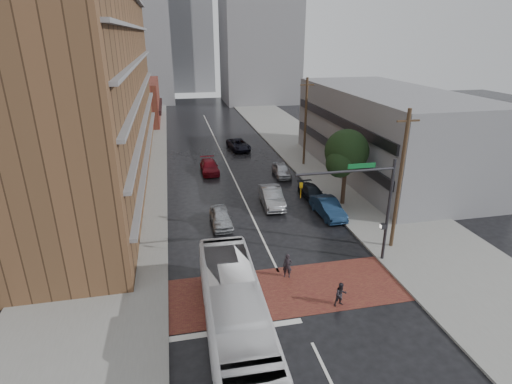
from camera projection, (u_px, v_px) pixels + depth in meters
ground at (289, 295)px, 23.55m from camera, size 160.00×160.00×0.00m
crosswalk at (287, 290)px, 24.00m from camera, size 14.00×5.00×0.02m
sidewalk_west at (125, 173)px, 44.05m from camera, size 9.00×90.00×0.15m
sidewalk_east at (322, 160)px, 48.48m from camera, size 9.00×90.00×0.15m
apartment_block at (79, 38)px, 37.54m from camera, size 10.00×44.00×28.00m
storefront_west at (135, 102)px, 69.08m from camera, size 8.00×16.00×7.00m
building_east at (385, 132)px, 43.27m from camera, size 11.00×26.00×9.00m
distant_tower_west at (127, 26)px, 85.93m from camera, size 18.00×16.00×32.00m
distant_tower_east at (260, 16)px, 85.13m from camera, size 16.00×14.00×36.00m
distant_tower_center at (189, 44)px, 105.56m from camera, size 12.00×10.00×24.00m
street_tree at (346, 154)px, 34.40m from camera, size 4.20×4.10×6.90m
signal_mast at (369, 198)px, 25.21m from camera, size 6.50×0.30×7.20m
utility_pole_near at (400, 180)px, 26.99m from camera, size 1.60×0.26×10.00m
utility_pole_far at (305, 122)px, 45.19m from camera, size 1.60×0.26×10.00m
transit_bus at (235, 315)px, 19.40m from camera, size 2.98×11.75×3.26m
pedestrian_a at (287, 266)px, 25.05m from camera, size 0.69×0.57×1.61m
pedestrian_b at (341, 295)px, 22.41m from camera, size 0.77×0.63×1.47m
car_travel_a at (221, 217)px, 31.94m from camera, size 1.65×4.09×1.39m
car_travel_b at (272, 197)px, 35.67m from camera, size 1.98×5.05×1.64m
car_travel_c at (209, 167)px, 44.29m from camera, size 1.94×4.64×1.34m
suv_travel at (239, 145)px, 53.07m from camera, size 2.93×5.27×1.40m
car_parked_near at (328, 208)px, 33.58m from camera, size 1.84×4.68×1.52m
car_parked_mid at (312, 193)px, 37.21m from camera, size 1.98×4.27×1.21m
car_parked_far at (282, 170)px, 43.14m from camera, size 1.82×4.14×1.39m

